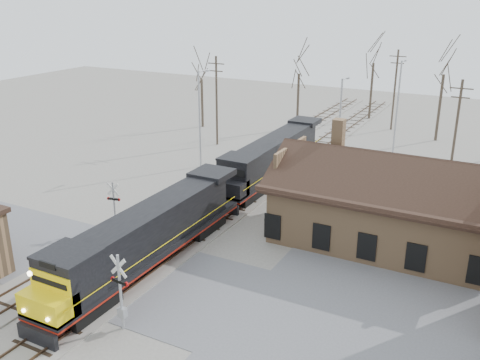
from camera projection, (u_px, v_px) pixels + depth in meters
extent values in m
plane|color=#9A958B|center=(136.00, 276.00, 32.62)|extent=(140.00, 140.00, 0.00)
cube|color=#5E5E63|center=(136.00, 276.00, 32.62)|extent=(60.00, 9.00, 0.03)
cube|color=#5E5E63|center=(457.00, 323.00, 28.01)|extent=(22.00, 26.00, 0.03)
cube|color=#9A958B|center=(248.00, 196.00, 45.08)|extent=(3.40, 90.00, 0.12)
cube|color=#473323|center=(240.00, 194.00, 45.36)|extent=(0.08, 90.00, 0.14)
cube|color=#473323|center=(255.00, 197.00, 44.73)|extent=(0.08, 90.00, 0.14)
cube|color=#9A958B|center=(202.00, 188.00, 47.06)|extent=(3.40, 90.00, 0.12)
cube|color=#473323|center=(195.00, 185.00, 47.34)|extent=(0.08, 90.00, 0.14)
cube|color=#473323|center=(209.00, 188.00, 46.71)|extent=(0.08, 90.00, 0.14)
cube|color=#A27A53|center=(383.00, 214.00, 36.64)|extent=(14.00, 8.00, 4.00)
cube|color=black|center=(386.00, 185.00, 35.93)|extent=(15.20, 9.20, 0.30)
cube|color=black|center=(379.00, 182.00, 33.68)|extent=(15.00, 4.71, 2.66)
cube|color=black|center=(395.00, 162.00, 37.51)|extent=(15.00, 4.71, 2.66)
cube|color=#A27A53|center=(338.00, 134.00, 38.03)|extent=(0.80, 0.80, 2.20)
cube|color=black|center=(85.00, 304.00, 28.86)|extent=(2.25, 3.61, 0.90)
cube|color=black|center=(200.00, 225.00, 38.61)|extent=(2.25, 3.61, 0.90)
cube|color=black|center=(150.00, 248.00, 33.49)|extent=(2.71, 18.04, 0.32)
cube|color=#99180B|center=(150.00, 251.00, 33.56)|extent=(2.73, 18.04, 0.11)
cube|color=black|center=(160.00, 222.00, 33.96)|extent=(2.34, 13.08, 2.53)
cube|color=black|center=(70.00, 276.00, 27.47)|extent=(2.71, 2.53, 2.53)
cube|color=yellow|center=(49.00, 304.00, 26.45)|extent=(2.71, 1.62, 1.26)
cube|color=black|center=(38.00, 337.00, 26.15)|extent=(2.53, 0.25, 0.90)
cylinder|color=#FFF2CC|center=(30.00, 274.00, 25.05)|extent=(0.25, 0.10, 0.25)
cube|color=black|center=(243.00, 194.00, 44.28)|extent=(2.25, 3.61, 0.90)
cube|color=black|center=(297.00, 157.00, 54.03)|extent=(2.25, 3.61, 0.90)
cube|color=black|center=(273.00, 167.00, 48.91)|extent=(2.71, 18.04, 0.32)
cube|color=#99180B|center=(273.00, 169.00, 48.98)|extent=(2.73, 18.04, 0.11)
cube|color=black|center=(278.00, 149.00, 49.38)|extent=(2.34, 13.08, 2.53)
cube|color=black|center=(239.00, 173.00, 42.89)|extent=(2.71, 2.53, 2.53)
cube|color=black|center=(230.00, 188.00, 41.87)|extent=(2.71, 1.62, 1.26)
cube|color=black|center=(224.00, 208.00, 41.57)|extent=(2.53, 0.25, 0.90)
cylinder|color=#A5A8AD|center=(121.00, 293.00, 26.94)|extent=(0.15, 0.15, 4.24)
cube|color=silver|center=(118.00, 267.00, 26.44)|extent=(1.11, 0.15, 1.11)
cube|color=silver|center=(118.00, 267.00, 26.44)|extent=(1.11, 0.15, 1.11)
cube|color=black|center=(120.00, 282.00, 26.72)|extent=(0.96, 0.25, 0.16)
cylinder|color=#B20C0C|center=(113.00, 279.00, 26.97)|extent=(0.26, 0.11, 0.25)
cylinder|color=#B20C0C|center=(126.00, 284.00, 26.47)|extent=(0.26, 0.11, 0.25)
cube|color=#A5A8AD|center=(122.00, 312.00, 27.33)|extent=(0.42, 0.32, 0.53)
cylinder|color=#A5A8AD|center=(114.00, 206.00, 38.38)|extent=(0.13, 0.13, 3.68)
cube|color=silver|center=(113.00, 189.00, 37.95)|extent=(0.95, 0.22, 0.96)
cube|color=silver|center=(113.00, 189.00, 37.95)|extent=(0.95, 0.22, 0.96)
cube|color=black|center=(114.00, 199.00, 38.20)|extent=(0.84, 0.30, 0.14)
cylinder|color=#B20C0C|center=(119.00, 200.00, 38.08)|extent=(0.23, 0.12, 0.22)
cylinder|color=#B20C0C|center=(109.00, 198.00, 38.31)|extent=(0.23, 0.12, 0.22)
cube|color=#A5A8AD|center=(115.00, 219.00, 38.72)|extent=(0.37, 0.28, 0.46)
cylinder|color=#A5A8AD|center=(200.00, 120.00, 51.28)|extent=(0.18, 0.18, 9.37)
cylinder|color=#A5A8AD|center=(203.00, 71.00, 50.48)|extent=(0.12, 1.80, 0.12)
cube|color=#A5A8AD|center=(208.00, 71.00, 51.18)|extent=(0.25, 0.50, 0.12)
cylinder|color=#A5A8AD|center=(339.00, 129.00, 48.73)|extent=(0.18, 0.18, 9.09)
cylinder|color=#A5A8AD|center=(345.00, 78.00, 47.98)|extent=(0.12, 1.80, 0.12)
cube|color=#A5A8AD|center=(348.00, 78.00, 48.68)|extent=(0.25, 0.50, 0.12)
cylinder|color=#A5A8AD|center=(397.00, 108.00, 55.39)|extent=(0.18, 0.18, 9.76)
cylinder|color=#A5A8AD|center=(404.00, 61.00, 54.52)|extent=(0.12, 1.80, 0.12)
cube|color=#A5A8AD|center=(405.00, 61.00, 55.22)|extent=(0.25, 0.50, 0.12)
cylinder|color=#382D23|center=(217.00, 101.00, 58.72)|extent=(0.24, 0.24, 9.81)
cube|color=#382D23|center=(216.00, 64.00, 57.34)|extent=(2.00, 0.10, 0.10)
cube|color=#382D23|center=(216.00, 71.00, 57.61)|extent=(1.60, 0.10, 0.10)
cylinder|color=#382D23|center=(395.00, 90.00, 65.14)|extent=(0.24, 0.24, 9.78)
cube|color=#382D23|center=(398.00, 56.00, 63.77)|extent=(2.00, 0.10, 0.10)
cube|color=#382D23|center=(397.00, 63.00, 64.04)|extent=(1.60, 0.10, 0.10)
cylinder|color=#382D23|center=(456.00, 130.00, 48.47)|extent=(0.24, 0.24, 9.07)
cube|color=#382D23|center=(462.00, 88.00, 47.21)|extent=(2.00, 0.10, 0.10)
cube|color=#382D23|center=(460.00, 97.00, 47.48)|extent=(1.60, 0.10, 0.10)
cylinder|color=#382D23|center=(202.00, 103.00, 67.15)|extent=(0.32, 0.32, 6.02)
cylinder|color=#382D23|center=(298.00, 101.00, 66.35)|extent=(0.32, 0.32, 6.80)
cylinder|color=#382D23|center=(371.00, 92.00, 70.77)|extent=(0.32, 0.32, 7.48)
cylinder|color=#382D23|center=(439.00, 108.00, 60.74)|extent=(0.32, 0.32, 7.59)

